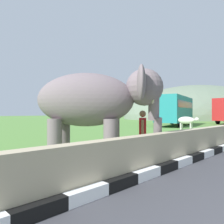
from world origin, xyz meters
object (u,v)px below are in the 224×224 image
(bus_teal, at_px, (175,109))
(cow_mid, at_px, (187,121))
(person_handler, at_px, (143,132))
(elephant, at_px, (97,101))

(bus_teal, bearing_deg, cow_mid, -143.36)
(person_handler, distance_m, bus_teal, 19.96)
(elephant, bearing_deg, person_handler, -25.30)
(person_handler, height_order, bus_teal, bus_teal)
(elephant, bearing_deg, cow_mid, 14.91)
(person_handler, relative_size, bus_teal, 0.17)
(person_handler, bearing_deg, elephant, 154.70)
(bus_teal, distance_m, cow_mid, 7.04)
(cow_mid, bearing_deg, person_handler, -160.49)
(elephant, height_order, cow_mid, elephant)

